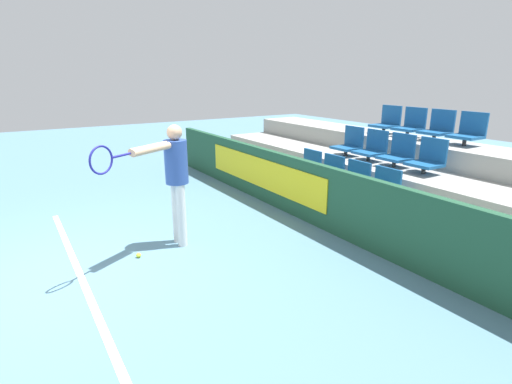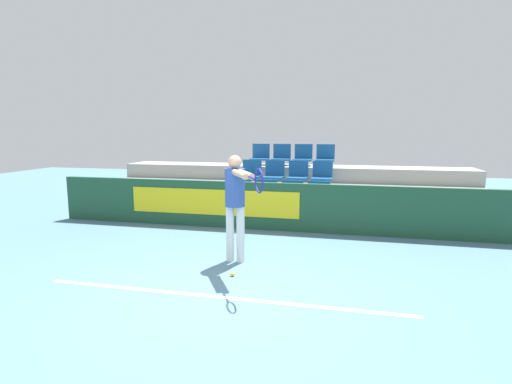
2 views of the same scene
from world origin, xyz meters
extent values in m
plane|color=slate|center=(0.00, 0.00, 0.00)|extent=(30.00, 30.00, 0.00)
cube|color=white|center=(0.00, 0.13, 0.00)|extent=(4.85, 0.08, 0.01)
cube|color=#1E4C33|center=(0.00, 3.68, 0.51)|extent=(9.83, 0.12, 1.01)
cube|color=yellow|center=(-1.29, 3.61, 0.56)|extent=(3.76, 0.02, 0.56)
cube|color=#9E9E99|center=(0.00, 4.30, 0.19)|extent=(9.43, 1.08, 0.38)
cube|color=#9E9E99|center=(0.00, 5.38, 0.38)|extent=(9.43, 1.08, 0.75)
cube|color=#9E9E99|center=(0.00, 6.46, 0.56)|extent=(9.43, 1.08, 1.13)
cylinder|color=#333333|center=(-0.91, 4.35, 0.44)|extent=(0.07, 0.07, 0.13)
cube|color=#195693|center=(-0.91, 4.35, 0.54)|extent=(0.50, 0.45, 0.05)
cube|color=#195693|center=(-0.91, 4.56, 0.76)|extent=(0.50, 0.04, 0.40)
cylinder|color=#333333|center=(-0.30, 4.35, 0.44)|extent=(0.07, 0.07, 0.13)
cube|color=#195693|center=(-0.30, 4.35, 0.54)|extent=(0.50, 0.45, 0.05)
cube|color=#195693|center=(-0.30, 4.56, 0.76)|extent=(0.50, 0.04, 0.40)
cylinder|color=#333333|center=(0.30, 4.35, 0.44)|extent=(0.07, 0.07, 0.13)
cube|color=#195693|center=(0.30, 4.35, 0.54)|extent=(0.50, 0.45, 0.05)
cube|color=#195693|center=(0.30, 4.56, 0.76)|extent=(0.50, 0.04, 0.40)
cylinder|color=#333333|center=(0.91, 4.35, 0.44)|extent=(0.07, 0.07, 0.13)
cube|color=#195693|center=(0.91, 4.35, 0.54)|extent=(0.50, 0.45, 0.05)
cube|color=#195693|center=(0.91, 4.56, 0.76)|extent=(0.50, 0.04, 0.40)
cylinder|color=#333333|center=(-0.91, 5.43, 0.82)|extent=(0.07, 0.07, 0.13)
cube|color=#195693|center=(-0.91, 5.43, 0.91)|extent=(0.50, 0.45, 0.05)
cube|color=#195693|center=(-0.91, 5.64, 1.14)|extent=(0.50, 0.04, 0.40)
cylinder|color=#333333|center=(-0.30, 5.43, 0.82)|extent=(0.07, 0.07, 0.13)
cube|color=#195693|center=(-0.30, 5.43, 0.91)|extent=(0.50, 0.45, 0.05)
cube|color=#195693|center=(-0.30, 5.64, 1.14)|extent=(0.50, 0.04, 0.40)
cylinder|color=#333333|center=(0.30, 5.43, 0.82)|extent=(0.07, 0.07, 0.13)
cube|color=#195693|center=(0.30, 5.43, 0.91)|extent=(0.50, 0.45, 0.05)
cube|color=#195693|center=(0.30, 5.64, 1.14)|extent=(0.50, 0.04, 0.40)
cylinder|color=#333333|center=(0.91, 5.43, 0.82)|extent=(0.07, 0.07, 0.13)
cube|color=#195693|center=(0.91, 5.43, 0.91)|extent=(0.50, 0.45, 0.05)
cube|color=#195693|center=(0.91, 5.64, 1.14)|extent=(0.50, 0.04, 0.40)
cylinder|color=#333333|center=(-0.91, 6.51, 1.20)|extent=(0.07, 0.07, 0.13)
cube|color=#195693|center=(-0.91, 6.51, 1.29)|extent=(0.50, 0.45, 0.05)
cube|color=#195693|center=(-0.91, 6.72, 1.51)|extent=(0.50, 0.04, 0.40)
cylinder|color=#333333|center=(-0.30, 6.51, 1.20)|extent=(0.07, 0.07, 0.13)
cube|color=#195693|center=(-0.30, 6.51, 1.29)|extent=(0.50, 0.45, 0.05)
cube|color=#195693|center=(-0.30, 6.72, 1.51)|extent=(0.50, 0.04, 0.40)
cylinder|color=#333333|center=(0.30, 6.51, 1.20)|extent=(0.07, 0.07, 0.13)
cube|color=#195693|center=(0.30, 6.51, 1.29)|extent=(0.50, 0.45, 0.05)
cube|color=#195693|center=(0.30, 6.72, 1.51)|extent=(0.50, 0.04, 0.40)
cylinder|color=#333333|center=(0.91, 6.51, 1.20)|extent=(0.07, 0.07, 0.13)
cube|color=#195693|center=(0.91, 6.51, 1.29)|extent=(0.50, 0.45, 0.05)
cube|color=#195693|center=(0.91, 6.72, 1.51)|extent=(0.50, 0.04, 0.40)
cylinder|color=silver|center=(-0.27, 1.53, 0.45)|extent=(0.13, 0.13, 0.90)
cylinder|color=silver|center=(-0.10, 1.53, 0.45)|extent=(0.13, 0.13, 0.90)
cylinder|color=#2D4C99|center=(-0.18, 1.53, 1.20)|extent=(0.31, 0.31, 0.60)
sphere|color=tan|center=(-0.18, 1.53, 1.61)|extent=(0.21, 0.21, 0.21)
cylinder|color=tan|center=(0.02, 1.11, 1.46)|extent=(0.40, 0.60, 0.09)
cylinder|color=tan|center=(0.10, 1.11, 1.46)|extent=(0.40, 0.60, 0.09)
cylinder|color=navy|center=(0.30, 0.70, 1.46)|extent=(0.18, 0.27, 0.03)
torus|color=navy|center=(0.45, 0.45, 1.46)|extent=(0.18, 0.29, 0.32)
sphere|color=#CCDB33|center=(-0.04, 0.87, 0.03)|extent=(0.07, 0.07, 0.07)
camera|label=1|loc=(4.91, -0.38, 2.35)|focal=28.00mm
camera|label=2|loc=(1.55, -4.42, 2.09)|focal=28.00mm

